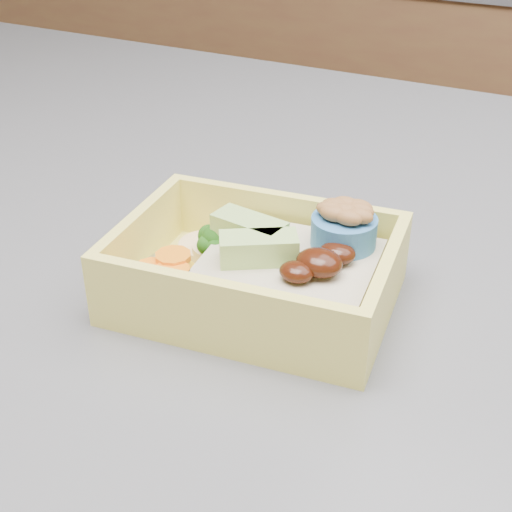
% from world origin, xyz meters
% --- Properties ---
extents(bento_box, '(0.18, 0.14, 0.06)m').
position_xyz_m(bento_box, '(0.20, -0.16, 0.94)').
color(bento_box, '#F1E463').
rests_on(bento_box, island).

